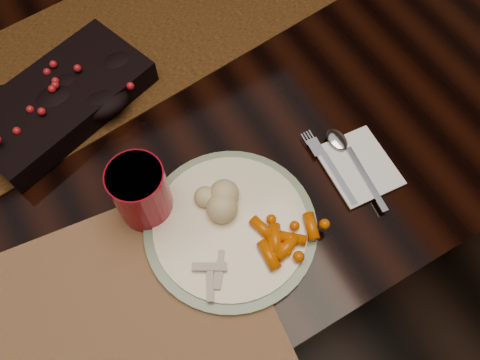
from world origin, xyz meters
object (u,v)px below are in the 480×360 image
dining_table (198,179)px  placemat_main (104,329)px  dinner_plate (231,227)px  mashed_potatoes (221,199)px  napkin (359,166)px  baby_carrots (283,227)px  centerpiece (59,98)px  turkey_shreds (214,273)px  red_cup (141,193)px

dining_table → placemat_main: bearing=-131.8°
placemat_main → dinner_plate: 0.25m
mashed_potatoes → placemat_main: bearing=-161.6°
dining_table → napkin: bearing=-57.1°
dining_table → placemat_main: placemat_main is taller
dinner_plate → baby_carrots: size_ratio=2.59×
centerpiece → turkey_shreds: centerpiece is taller
baby_carrots → mashed_potatoes: 0.11m
dinner_plate → turkey_shreds: 0.09m
dining_table → baby_carrots: baby_carrots is taller
napkin → red_cup: red_cup is taller
centerpiece → mashed_potatoes: 0.36m
centerpiece → placemat_main: size_ratio=0.66×
red_cup → dinner_plate: bearing=-44.7°
dining_table → baby_carrots: 0.53m
dinner_plate → mashed_potatoes: size_ratio=3.23×
centerpiece → baby_carrots: size_ratio=2.99×
centerpiece → baby_carrots: bearing=-61.9°
dinner_plate → turkey_shreds: turkey_shreds is taller
placemat_main → mashed_potatoes: size_ratio=5.63×
dinner_plate → napkin: (0.25, -0.01, -0.01)m
centerpiece → red_cup: 0.27m
baby_carrots → mashed_potatoes: size_ratio=1.25×
dinner_plate → dining_table: bearing=79.1°
placemat_main → turkey_shreds: 0.18m
dining_table → centerpiece: bearing=160.4°
placemat_main → dining_table: bearing=54.3°
baby_carrots → red_cup: size_ratio=0.90×
mashed_potatoes → baby_carrots: bearing=-53.1°
baby_carrots → turkey_shreds: size_ratio=1.68×
centerpiece → turkey_shreds: bearing=-78.0°
dining_table → turkey_shreds: 0.55m
dinner_plate → mashed_potatoes: (0.00, 0.04, 0.03)m
centerpiece → napkin: bearing=-43.1°
dining_table → red_cup: size_ratio=14.82×
mashed_potatoes → red_cup: 0.13m
baby_carrots → placemat_main: bearing=179.1°
dining_table → napkin: size_ratio=13.75×
dinner_plate → baby_carrots: bearing=-35.0°
centerpiece → placemat_main: bearing=-102.6°
placemat_main → turkey_shreds: turkey_shreds is taller
mashed_potatoes → turkey_shreds: (-0.07, -0.10, -0.02)m
dining_table → placemat_main: (-0.30, -0.33, 0.38)m
mashed_potatoes → napkin: mashed_potatoes is taller
dining_table → mashed_potatoes: (-0.05, -0.25, 0.42)m
dinner_plate → napkin: dinner_plate is taller
dining_table → red_cup: bearing=-129.9°
placemat_main → turkey_shreds: (0.18, -0.02, 0.02)m
baby_carrots → napkin: bearing=11.6°
dining_table → baby_carrots: size_ratio=16.47×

